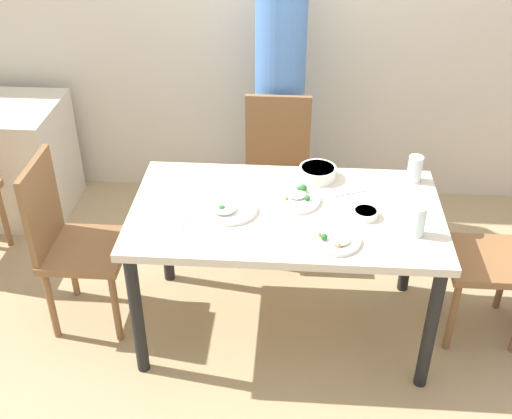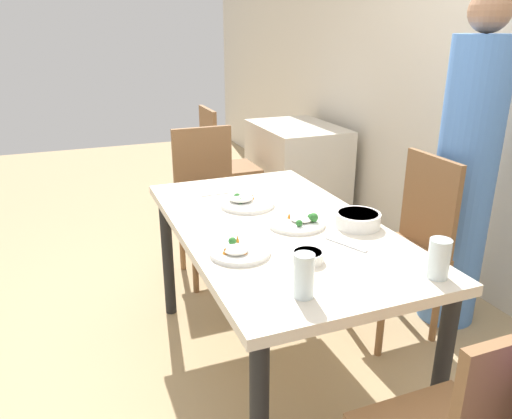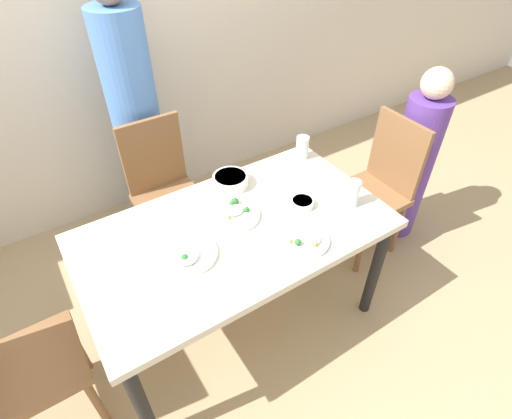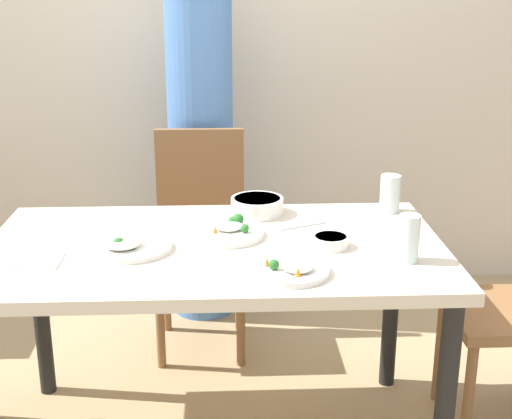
# 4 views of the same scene
# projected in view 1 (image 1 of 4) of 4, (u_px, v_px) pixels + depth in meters

# --- Properties ---
(ground_plane) EXTENTS (10.00, 10.00, 0.00)m
(ground_plane) POSITION_uv_depth(u_px,v_px,m) (283.00, 325.00, 3.40)
(ground_plane) COLOR tan
(dining_table) EXTENTS (1.46, 0.82, 0.74)m
(dining_table) POSITION_uv_depth(u_px,v_px,m) (286.00, 224.00, 3.05)
(dining_table) COLOR beige
(dining_table) RESTS_ON ground_plane
(chair_adult_spot) EXTENTS (0.40, 0.40, 0.93)m
(chair_adult_spot) POSITION_uv_depth(u_px,v_px,m) (276.00, 172.00, 3.76)
(chair_adult_spot) COLOR brown
(chair_adult_spot) RESTS_ON ground_plane
(chair_child_spot) EXTENTS (0.40, 0.40, 0.93)m
(chair_child_spot) POSITION_uv_depth(u_px,v_px,m) (505.00, 251.00, 3.12)
(chair_child_spot) COLOR brown
(chair_child_spot) RESTS_ON ground_plane
(chair_empty_left) EXTENTS (0.40, 0.40, 0.93)m
(chair_empty_left) POSITION_uv_depth(u_px,v_px,m) (70.00, 239.00, 3.20)
(chair_empty_left) COLOR brown
(chair_empty_left) RESTS_ON ground_plane
(person_adult) EXTENTS (0.30, 0.30, 1.68)m
(person_adult) POSITION_uv_depth(u_px,v_px,m) (280.00, 105.00, 3.87)
(person_adult) COLOR #5184D1
(person_adult) RESTS_ON ground_plane
(bowl_curry) EXTENTS (0.19, 0.19, 0.06)m
(bowl_curry) POSITION_uv_depth(u_px,v_px,m) (318.00, 172.00, 3.22)
(bowl_curry) COLOR white
(bowl_curry) RESTS_ON dining_table
(plate_rice_adult) EXTENTS (0.25, 0.25, 0.05)m
(plate_rice_adult) POSITION_uv_depth(u_px,v_px,m) (228.00, 209.00, 2.97)
(plate_rice_adult) COLOR white
(plate_rice_adult) RESTS_ON dining_table
(plate_rice_child) EXTENTS (0.23, 0.23, 0.05)m
(plate_rice_child) POSITION_uv_depth(u_px,v_px,m) (335.00, 240.00, 2.77)
(plate_rice_child) COLOR white
(plate_rice_child) RESTS_ON dining_table
(plate_noodles) EXTENTS (0.24, 0.24, 0.06)m
(plate_noodles) POSITION_uv_depth(u_px,v_px,m) (296.00, 198.00, 3.05)
(plate_noodles) COLOR white
(plate_noodles) RESTS_ON dining_table
(bowl_rice_small) EXTENTS (0.11, 0.11, 0.04)m
(bowl_rice_small) POSITION_uv_depth(u_px,v_px,m) (366.00, 213.00, 2.93)
(bowl_rice_small) COLOR white
(bowl_rice_small) RESTS_ON dining_table
(glass_water_tall) EXTENTS (0.06, 0.06, 0.14)m
(glass_water_tall) POSITION_uv_depth(u_px,v_px,m) (418.00, 221.00, 2.79)
(glass_water_tall) COLOR silver
(glass_water_tall) RESTS_ON dining_table
(glass_water_short) EXTENTS (0.07, 0.07, 0.14)m
(glass_water_short) POSITION_uv_depth(u_px,v_px,m) (415.00, 169.00, 3.18)
(glass_water_short) COLOR silver
(glass_water_short) RESTS_ON dining_table
(napkin_folded) EXTENTS (0.14, 0.14, 0.01)m
(napkin_folded) POSITION_uv_depth(u_px,v_px,m) (169.00, 220.00, 2.92)
(napkin_folded) COLOR white
(napkin_folded) RESTS_ON dining_table
(fork_steel) EXTENTS (0.17, 0.09, 0.01)m
(fork_steel) POSITION_uv_depth(u_px,v_px,m) (348.00, 193.00, 3.11)
(fork_steel) COLOR silver
(fork_steel) RESTS_ON dining_table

